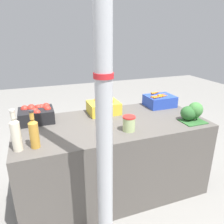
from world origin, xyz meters
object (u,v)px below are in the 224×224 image
at_px(orange_crate, 104,106).
at_px(carrot_crate, 160,101).
at_px(pickle_jar, 129,123).
at_px(broccoli_pile, 193,112).
at_px(juice_bottle_cloudy, 16,134).
at_px(juice_bottle_amber, 34,132).
at_px(support_pole, 104,81).
at_px(apple_crate, 37,114).

distance_m(orange_crate, carrot_crate, 0.67).
bearing_deg(carrot_crate, pickle_jar, -141.23).
bearing_deg(pickle_jar, broccoli_pile, 0.25).
distance_m(juice_bottle_cloudy, juice_bottle_amber, 0.12).
distance_m(support_pole, pickle_jar, 0.77).
bearing_deg(support_pole, apple_crate, 110.56).
bearing_deg(apple_crate, juice_bottle_amber, -93.60).
bearing_deg(apple_crate, carrot_crate, -0.40).
height_order(apple_crate, juice_bottle_amber, juice_bottle_amber).
relative_size(juice_bottle_cloudy, pickle_jar, 2.37).
distance_m(apple_crate, juice_bottle_cloudy, 0.55).
height_order(carrot_crate, juice_bottle_cloudy, juice_bottle_cloudy).
distance_m(broccoli_pile, juice_bottle_amber, 1.44).
bearing_deg(broccoli_pile, orange_crate, 146.66).
height_order(carrot_crate, pickle_jar, carrot_crate).
xyz_separation_m(broccoli_pile, pickle_jar, (-0.67, -0.00, -0.02)).
bearing_deg(orange_crate, pickle_jar, -82.62).
distance_m(support_pole, broccoli_pile, 1.24).
relative_size(broccoli_pile, juice_bottle_amber, 0.75).
bearing_deg(juice_bottle_cloudy, support_pole, -40.51).
distance_m(orange_crate, juice_bottle_cloudy, 0.97).
distance_m(apple_crate, carrot_crate, 1.34).
bearing_deg(juice_bottle_amber, pickle_jar, 2.01).
bearing_deg(broccoli_pile, pickle_jar, -179.75).
height_order(support_pole, apple_crate, support_pole).
bearing_deg(apple_crate, support_pole, -69.44).
relative_size(support_pole, apple_crate, 8.38).
bearing_deg(juice_bottle_cloudy, pickle_jar, 1.74).
xyz_separation_m(orange_crate, carrot_crate, (0.67, 0.00, -0.01)).
bearing_deg(apple_crate, pickle_jar, -33.98).
xyz_separation_m(broccoli_pile, juice_bottle_amber, (-1.44, -0.03, 0.03)).
relative_size(support_pole, broccoli_pile, 11.97).
height_order(apple_crate, pickle_jar, apple_crate).
relative_size(apple_crate, juice_bottle_amber, 1.08).
relative_size(support_pole, juice_bottle_amber, 9.04).
bearing_deg(juice_bottle_amber, carrot_crate, 20.48).
bearing_deg(support_pole, broccoli_pile, 24.22).
xyz_separation_m(support_pole, carrot_crate, (0.98, 0.95, -0.49)).
height_order(orange_crate, juice_bottle_amber, juice_bottle_amber).
relative_size(carrot_crate, broccoli_pile, 1.43).
xyz_separation_m(juice_bottle_amber, pickle_jar, (0.77, 0.03, -0.05)).
bearing_deg(carrot_crate, apple_crate, 179.60).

